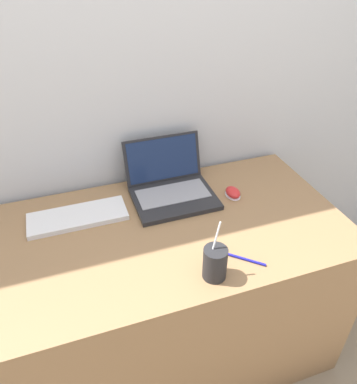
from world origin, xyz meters
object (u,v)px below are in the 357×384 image
laptop (171,185)px  external_keyboard (78,217)px  drink_cup (215,263)px  computer_mouse (233,193)px  pen (244,259)px

laptop → external_keyboard: (-0.39, -0.04, -0.03)m
drink_cup → computer_mouse: drink_cup is taller
laptop → drink_cup: laptop is taller
laptop → drink_cup: (-0.01, -0.48, 0.02)m
laptop → drink_cup: 0.48m
laptop → external_keyboard: size_ratio=0.89×
drink_cup → pen: size_ratio=1.76×
laptop → external_keyboard: laptop is taller
laptop → drink_cup: bearing=-91.2°
external_keyboard → pen: size_ratio=3.19×
laptop → pen: bearing=-75.7°
computer_mouse → external_keyboard: size_ratio=0.23×
drink_cup → external_keyboard: 0.58m
external_keyboard → pen: external_keyboard is taller
laptop → pen: size_ratio=2.83×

